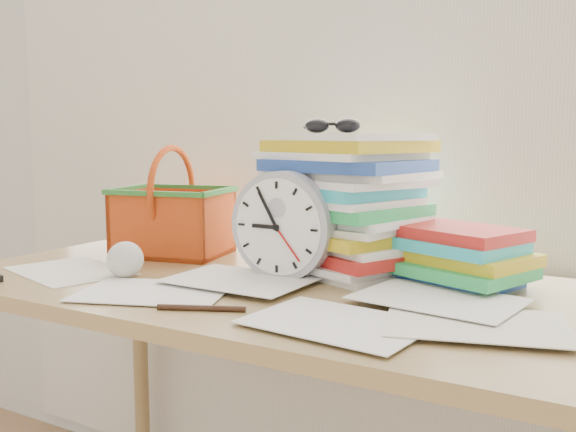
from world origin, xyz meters
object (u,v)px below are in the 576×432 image
Objects in this scene: basket at (173,202)px; book_stack at (459,257)px; desk at (271,318)px; clock at (283,226)px; paper_stack at (345,203)px.

book_stack is at bearing -10.29° from basket.
basket reaches higher than desk.
book_stack reaches higher than desk.
clock is 0.40m from basket.
paper_stack is 1.51× the size of clock.
paper_stack is 0.28m from book_stack.
basket is (-0.38, 0.14, 0.21)m from desk.
book_stack is 1.03× the size of basket.
basket is at bearing -175.18° from paper_stack.
book_stack is (0.33, 0.13, -0.05)m from clock.
paper_stack reaches higher than clock.
paper_stack is 0.46m from basket.
clock is at bearing 80.31° from desk.
paper_stack reaches higher than desk.
clock reaches higher than desk.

